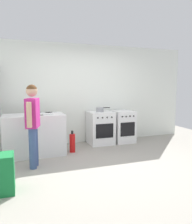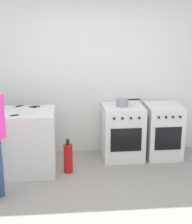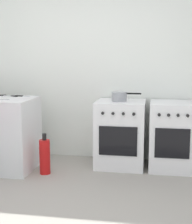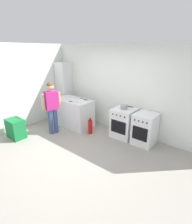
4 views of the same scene
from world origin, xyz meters
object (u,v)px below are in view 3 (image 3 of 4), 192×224
(pot, at_px, (119,97))
(knife_chef, at_px, (10,96))
(knife_paring, at_px, (21,96))
(oven_left, at_px, (121,134))
(oven_right, at_px, (171,136))
(fire_extinguisher, at_px, (45,156))

(pot, relative_size, knife_chef, 1.27)
(knife_paring, bearing_deg, pot, 5.52)
(oven_left, bearing_deg, oven_right, -0.00)
(fire_extinguisher, bearing_deg, knife_chef, 148.95)
(oven_right, bearing_deg, knife_chef, -176.38)
(knife_paring, bearing_deg, oven_right, 3.96)
(fire_extinguisher, bearing_deg, oven_right, 17.53)
(oven_left, relative_size, pot, 2.27)
(fire_extinguisher, bearing_deg, knife_paring, 140.36)
(oven_right, height_order, fire_extinguisher, oven_right)
(knife_paring, distance_m, fire_extinguisher, 0.87)
(pot, height_order, knife_chef, pot)
(oven_left, xyz_separation_m, oven_right, (0.64, -0.00, -0.00))
(knife_paring, bearing_deg, knife_chef, 179.53)
(knife_chef, distance_m, knife_paring, 0.16)
(oven_left, xyz_separation_m, pot, (-0.02, -0.01, 0.48))
(oven_right, relative_size, pot, 2.27)
(oven_left, distance_m, knife_chef, 1.53)
(knife_chef, bearing_deg, oven_right, 3.62)
(fire_extinguisher, bearing_deg, pot, 28.76)
(knife_chef, bearing_deg, pot, 4.86)
(oven_left, relative_size, oven_right, 1.00)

